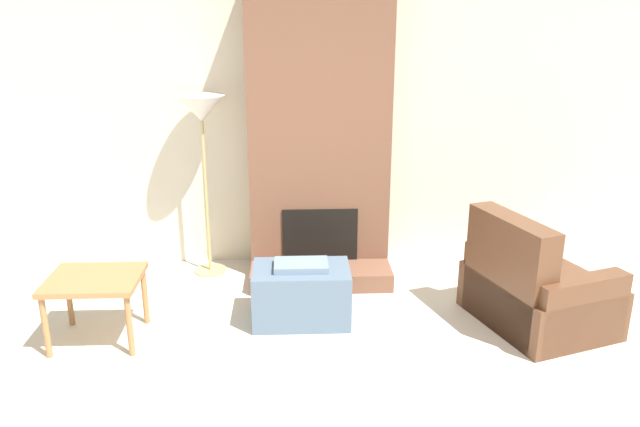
{
  "coord_description": "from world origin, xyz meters",
  "views": [
    {
      "loc": [
        -0.22,
        -2.39,
        2.33
      ],
      "look_at": [
        0.0,
        2.85,
        0.6
      ],
      "focal_mm": 35.0,
      "sensor_mm": 36.0,
      "label": 1
    }
  ],
  "objects_px": {
    "ottoman": "(301,293)",
    "side_table": "(95,286)",
    "floor_lamp_left": "(202,118)",
    "armchair": "(532,291)"
  },
  "relations": [
    {
      "from": "side_table",
      "to": "armchair",
      "type": "bearing_deg",
      "value": 1.9
    },
    {
      "from": "ottoman",
      "to": "side_table",
      "type": "xyz_separation_m",
      "value": [
        -1.49,
        -0.24,
        0.2
      ]
    },
    {
      "from": "armchair",
      "to": "floor_lamp_left",
      "type": "relative_size",
      "value": 0.74
    },
    {
      "from": "ottoman",
      "to": "side_table",
      "type": "height_order",
      "value": "side_table"
    },
    {
      "from": "ottoman",
      "to": "armchair",
      "type": "relative_size",
      "value": 0.62
    },
    {
      "from": "floor_lamp_left",
      "to": "armchair",
      "type": "bearing_deg",
      "value": -23.28
    },
    {
      "from": "side_table",
      "to": "floor_lamp_left",
      "type": "distance_m",
      "value": 1.71
    },
    {
      "from": "ottoman",
      "to": "floor_lamp_left",
      "type": "bearing_deg",
      "value": 130.16
    },
    {
      "from": "armchair",
      "to": "side_table",
      "type": "distance_m",
      "value": 3.26
    },
    {
      "from": "ottoman",
      "to": "side_table",
      "type": "relative_size",
      "value": 1.14
    }
  ]
}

